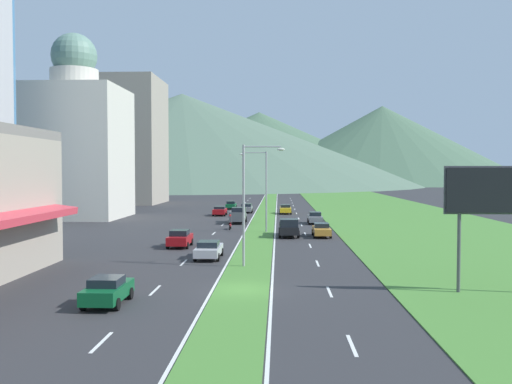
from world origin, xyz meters
The scene contains 51 objects.
ground_plane centered at (0.00, 0.00, 0.00)m, with size 600.00×600.00×0.00m, color #2D2D30.
grass_median centered at (0.00, 60.00, 0.03)m, with size 3.20×240.00×0.06m, color #477F33.
grass_verge_right centered at (20.60, 60.00, 0.03)m, with size 24.00×240.00×0.06m, color #477F33.
lane_dash_left_1 centered at (-5.10, -10.11, 0.01)m, with size 0.16×2.80×0.01m, color silver.
lane_dash_left_2 centered at (-5.10, -0.23, 0.01)m, with size 0.16×2.80×0.01m, color silver.
lane_dash_left_3 centered at (-5.10, 9.66, 0.01)m, with size 0.16×2.80×0.01m, color silver.
lane_dash_left_4 centered at (-5.10, 19.55, 0.01)m, with size 0.16×2.80×0.01m, color silver.
lane_dash_left_5 centered at (-5.10, 29.43, 0.01)m, with size 0.16×2.80×0.01m, color silver.
lane_dash_left_6 centered at (-5.10, 39.32, 0.01)m, with size 0.16×2.80×0.01m, color silver.
lane_dash_left_7 centered at (-5.10, 49.21, 0.01)m, with size 0.16×2.80×0.01m, color silver.
lane_dash_left_8 centered at (-5.10, 59.09, 0.01)m, with size 0.16×2.80×0.01m, color silver.
lane_dash_left_9 centered at (-5.10, 68.98, 0.01)m, with size 0.16×2.80×0.01m, color silver.
lane_dash_left_10 centered at (-5.10, 78.87, 0.01)m, with size 0.16×2.80×0.01m, color silver.
lane_dash_left_11 centered at (-5.10, 88.75, 0.01)m, with size 0.16×2.80×0.01m, color silver.
lane_dash_left_12 centered at (-5.10, 98.64, 0.01)m, with size 0.16×2.80×0.01m, color silver.
lane_dash_left_13 centered at (-5.10, 108.52, 0.01)m, with size 0.16×2.80×0.01m, color silver.
lane_dash_right_1 centered at (5.10, -10.11, 0.01)m, with size 0.16×2.80×0.01m, color silver.
lane_dash_right_2 centered at (5.10, -0.23, 0.01)m, with size 0.16×2.80×0.01m, color silver.
lane_dash_right_3 centered at (5.10, 9.66, 0.01)m, with size 0.16×2.80×0.01m, color silver.
lane_dash_right_4 centered at (5.10, 19.55, 0.01)m, with size 0.16×2.80×0.01m, color silver.
lane_dash_right_5 centered at (5.10, 29.43, 0.01)m, with size 0.16×2.80×0.01m, color silver.
lane_dash_right_6 centered at (5.10, 39.32, 0.01)m, with size 0.16×2.80×0.01m, color silver.
lane_dash_right_7 centered at (5.10, 49.21, 0.01)m, with size 0.16×2.80×0.01m, color silver.
lane_dash_right_8 centered at (5.10, 59.09, 0.01)m, with size 0.16×2.80×0.01m, color silver.
lane_dash_right_9 centered at (5.10, 68.98, 0.01)m, with size 0.16×2.80×0.01m, color silver.
lane_dash_right_10 centered at (5.10, 78.87, 0.01)m, with size 0.16×2.80×0.01m, color silver.
lane_dash_right_11 centered at (5.10, 88.75, 0.01)m, with size 0.16×2.80×0.01m, color silver.
lane_dash_right_12 centered at (5.10, 98.64, 0.01)m, with size 0.16×2.80×0.01m, color silver.
lane_dash_right_13 centered at (5.10, 108.52, 0.01)m, with size 0.16×2.80×0.01m, color silver.
edge_line_median_left centered at (-1.75, 60.00, 0.01)m, with size 0.16×240.00×0.01m, color silver.
edge_line_median_right centered at (1.75, 60.00, 0.01)m, with size 0.16×240.00×0.01m, color silver.
domed_building centered at (-28.14, 49.52, 10.98)m, with size 14.19×14.19×27.33m.
midrise_colored centered at (-31.73, 86.24, 13.32)m, with size 17.21×17.21×26.65m, color #9E9384.
hill_far_left centered at (-45.00, 238.77, 22.26)m, with size 229.69×229.69×44.52m, color #516B56.
hill_far_center centered at (-9.36, 296.62, 20.71)m, with size 184.40×184.40×41.42m, color #47664C.
hill_far_right centered at (59.84, 281.47, 21.51)m, with size 158.01×158.01×43.02m, color #47664C.
street_lamp_near centered at (-0.05, 7.96, 5.16)m, with size 3.08×0.28×8.91m.
street_lamp_mid centered at (0.40, 30.74, 5.33)m, with size 3.13×0.43×9.22m.
billboard_roadside centered at (14.31, -0.26, 5.56)m, with size 5.46×0.28×7.30m.
car_0 centered at (-6.82, -3.77, 0.76)m, with size 1.94×4.04×1.48m.
car_1 centered at (-6.92, 18.25, 0.81)m, with size 1.98×4.12×1.59m.
car_2 centered at (-3.44, 11.72, 0.74)m, with size 2.01×4.61×1.42m.
car_3 centered at (3.26, 58.02, 0.77)m, with size 1.95×4.29×1.49m.
car_4 centered at (-6.55, 69.06, 0.75)m, with size 1.86×4.51×1.46m.
car_5 centered at (-3.21, 60.11, 0.78)m, with size 2.00×4.48×1.53m.
car_6 centered at (6.97, 41.37, 0.78)m, with size 1.90×4.42×1.55m.
car_7 centered at (6.71, 26.87, 0.74)m, with size 1.89×4.67×1.44m.
car_8 centered at (-7.05, 54.26, 0.76)m, with size 2.02×4.58×1.45m.
pickup_truck_0 centered at (-3.29, 42.13, 0.98)m, with size 2.18×5.40×2.00m.
pickup_truck_1 centered at (3.24, 26.66, 0.98)m, with size 2.18×5.40×2.00m.
motorcycle_rider centered at (-3.64, 33.77, 0.75)m, with size 0.36×2.00×1.80m.
Camera 1 is at (2.14, -32.37, 7.03)m, focal length 39.08 mm.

